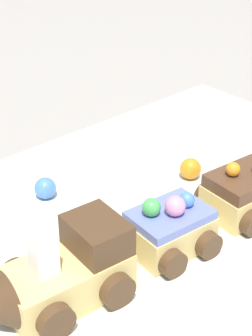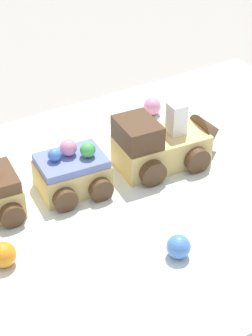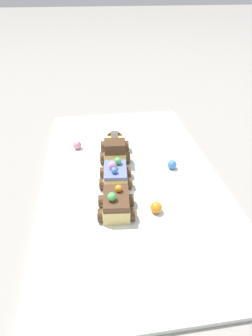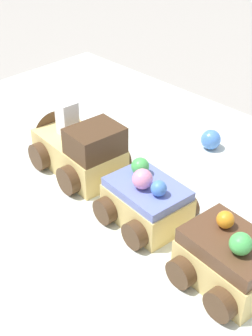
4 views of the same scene
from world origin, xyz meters
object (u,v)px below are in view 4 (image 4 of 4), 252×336
at_px(cake_car_chocolate, 229,260).
at_px(gumball_blue, 211,140).
at_px(cake_train_locomotive, 75,146).
at_px(cake_car_blueberry, 147,202).

height_order(cake_car_chocolate, gumball_blue, cake_car_chocolate).
distance_m(cake_train_locomotive, gumball_blue, 0.16).
bearing_deg(cake_car_chocolate, cake_train_locomotive, -0.03).
bearing_deg(gumball_blue, cake_car_blueberry, 103.93).
distance_m(cake_car_chocolate, gumball_blue, 0.21).
relative_size(cake_train_locomotive, cake_car_chocolate, 1.71).
distance_m(cake_car_blueberry, cake_car_chocolate, 0.10).
bearing_deg(cake_car_blueberry, gumball_blue, -70.85).
xyz_separation_m(cake_train_locomotive, cake_car_chocolate, (-0.22, 0.02, -0.00)).
xyz_separation_m(cake_train_locomotive, gumball_blue, (-0.08, -0.14, -0.01)).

